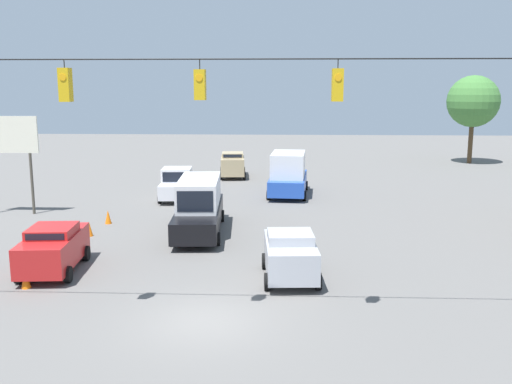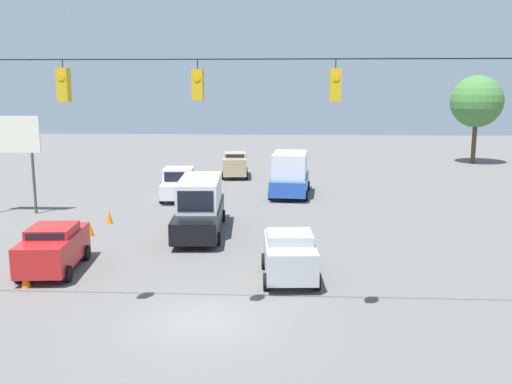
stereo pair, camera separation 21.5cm
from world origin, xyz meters
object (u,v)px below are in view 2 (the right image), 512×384
traffic_cone_nearest (26,278)px  sedan_silver_crossing_near (289,255)px  sedan_red_parked_shoulder (54,247)px  pickup_truck_white_withflow_far (180,184)px  roadside_billboard (10,143)px  box_truck_black_withflow_mid (200,206)px  traffic_cone_second (53,258)px  traffic_cone_fourth (90,228)px  tree_horizon_left (477,102)px  sedan_tan_withflow_deep (235,164)px  traffic_cone_fifth (109,217)px  box_truck_blue_oncoming_deep (290,174)px  traffic_cone_third (73,242)px  overhead_signal_span (198,153)px

traffic_cone_nearest → sedan_silver_crossing_near: bearing=-171.3°
sedan_red_parked_shoulder → pickup_truck_white_withflow_far: (-2.32, -15.12, 0.00)m
traffic_cone_nearest → roadside_billboard: size_ratio=0.13×
box_truck_black_withflow_mid → traffic_cone_nearest: bearing=58.2°
pickup_truck_white_withflow_far → traffic_cone_second: 14.89m
traffic_cone_fourth → tree_horizon_left: 40.00m
pickup_truck_white_withflow_far → traffic_cone_fourth: bearing=74.3°
sedan_tan_withflow_deep → traffic_cone_fifth: size_ratio=5.86×
box_truck_black_withflow_mid → sedan_silver_crossing_near: bearing=123.0°
box_truck_blue_oncoming_deep → traffic_cone_second: (9.87, 16.22, -1.07)m
box_truck_blue_oncoming_deep → traffic_cone_second: size_ratio=8.27×
roadside_billboard → tree_horizon_left: (-33.81, -23.53, 1.74)m
sedan_silver_crossing_near → traffic_cone_third: 10.39m
traffic_cone_nearest → traffic_cone_third: size_ratio=1.00×
overhead_signal_span → traffic_cone_fourth: (7.09, -10.22, -5.02)m
sedan_silver_crossing_near → traffic_cone_second: 9.81m
traffic_cone_fifth → traffic_cone_third: bearing=89.0°
overhead_signal_span → box_truck_blue_oncoming_deep: size_ratio=3.65×
overhead_signal_span → traffic_cone_second: size_ratio=30.17×
sedan_red_parked_shoulder → pickup_truck_white_withflow_far: 15.30m
box_truck_black_withflow_mid → pickup_truck_white_withflow_far: box_truck_black_withflow_mid is taller
overhead_signal_span → roadside_billboard: overhead_signal_span is taller
sedan_silver_crossing_near → traffic_cone_second: (9.75, -0.94, -0.59)m
box_truck_black_withflow_mid → traffic_cone_third: (5.28, 3.59, -0.99)m
traffic_cone_second → traffic_cone_fourth: size_ratio=1.00×
sedan_red_parked_shoulder → traffic_cone_fourth: 5.48m
sedan_red_parked_shoulder → traffic_cone_fifth: (0.24, -8.04, -0.60)m
sedan_silver_crossing_near → roadside_billboard: (16.01, -10.73, 3.17)m
sedan_red_parked_shoulder → sedan_silver_crossing_near: size_ratio=1.12×
traffic_cone_nearest → traffic_cone_third: bearing=-89.6°
box_truck_blue_oncoming_deep → sedan_silver_crossing_near: box_truck_blue_oncoming_deep is taller
pickup_truck_white_withflow_far → traffic_cone_fifth: bearing=70.2°
sedan_silver_crossing_near → traffic_cone_nearest: sedan_silver_crossing_near is taller
box_truck_black_withflow_mid → sedan_red_parked_shoulder: size_ratio=1.69×
box_truck_blue_oncoming_deep → traffic_cone_third: (9.93, 13.76, -1.07)m
traffic_cone_fourth → sedan_red_parked_shoulder: bearing=94.2°
traffic_cone_second → traffic_cone_fifth: same height
traffic_cone_nearest → sedan_tan_withflow_deep: bearing=-101.7°
sedan_silver_crossing_near → tree_horizon_left: (-17.80, -34.26, 4.92)m
overhead_signal_span → traffic_cone_nearest: size_ratio=30.17×
roadside_billboard → traffic_cone_third: bearing=130.2°
sedan_red_parked_shoulder → traffic_cone_fifth: 8.06m
overhead_signal_span → box_truck_blue_oncoming_deep: bearing=-97.7°
box_truck_black_withflow_mid → box_truck_blue_oncoming_deep: box_truck_blue_oncoming_deep is taller
traffic_cone_fifth → traffic_cone_nearest: bearing=89.7°
box_truck_blue_oncoming_deep → traffic_cone_fifth: (9.84, 8.65, -1.07)m
sedan_tan_withflow_deep → traffic_cone_fifth: 17.16m
box_truck_blue_oncoming_deep → traffic_cone_fourth: (10.00, 11.26, -1.07)m
pickup_truck_white_withflow_far → roadside_billboard: (8.85, 4.86, 3.16)m
traffic_cone_nearest → overhead_signal_span: bearing=157.9°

